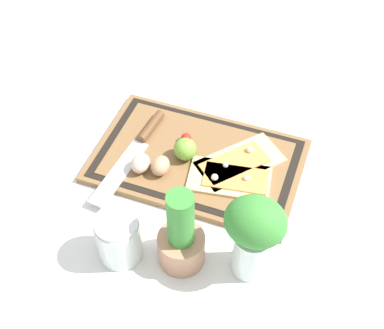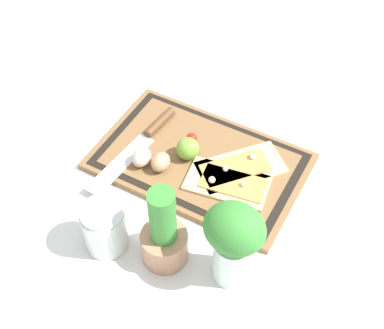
% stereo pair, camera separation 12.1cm
% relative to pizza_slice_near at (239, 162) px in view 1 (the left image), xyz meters
% --- Properties ---
extents(ground_plane, '(6.00, 6.00, 0.00)m').
position_rel_pizza_slice_near_xyz_m(ground_plane, '(0.10, 0.02, -0.02)').
color(ground_plane, silver).
extents(cutting_board, '(0.48, 0.30, 0.02)m').
position_rel_pizza_slice_near_xyz_m(cutting_board, '(0.10, 0.02, -0.01)').
color(cutting_board, brown).
rests_on(cutting_board, ground_plane).
extents(pizza_slice_near, '(0.20, 0.21, 0.02)m').
position_rel_pizza_slice_near_xyz_m(pizza_slice_near, '(0.00, 0.00, 0.00)').
color(pizza_slice_near, '#DBBC7F').
rests_on(pizza_slice_near, cutting_board).
extents(pizza_slice_far, '(0.20, 0.13, 0.02)m').
position_rel_pizza_slice_near_xyz_m(pizza_slice_far, '(0.00, 0.05, 0.00)').
color(pizza_slice_far, '#DBBC7F').
rests_on(pizza_slice_far, cutting_board).
extents(knife, '(0.06, 0.31, 0.02)m').
position_rel_pizza_slice_near_xyz_m(knife, '(0.24, 0.02, 0.00)').
color(knife, silver).
rests_on(knife, cutting_board).
extents(egg_brown, '(0.04, 0.05, 0.04)m').
position_rel_pizza_slice_near_xyz_m(egg_brown, '(0.16, 0.08, 0.02)').
color(egg_brown, tan).
rests_on(egg_brown, cutting_board).
extents(egg_pink, '(0.04, 0.05, 0.04)m').
position_rel_pizza_slice_near_xyz_m(egg_pink, '(0.21, 0.09, 0.02)').
color(egg_pink, beige).
rests_on(egg_pink, cutting_board).
extents(lime, '(0.05, 0.05, 0.05)m').
position_rel_pizza_slice_near_xyz_m(lime, '(0.12, 0.02, 0.02)').
color(lime, '#70A838').
rests_on(lime, cutting_board).
extents(cherry_tomato_red, '(0.02, 0.02, 0.02)m').
position_rel_pizza_slice_near_xyz_m(cherry_tomato_red, '(0.14, -0.02, 0.01)').
color(cherry_tomato_red, red).
rests_on(cherry_tomato_red, cutting_board).
extents(herb_pot, '(0.10, 0.10, 0.21)m').
position_rel_pizza_slice_near_xyz_m(herb_pot, '(0.04, 0.27, 0.05)').
color(herb_pot, '#AD7A5B').
rests_on(herb_pot, ground_plane).
extents(sauce_jar, '(0.09, 0.09, 0.11)m').
position_rel_pizza_slice_near_xyz_m(sauce_jar, '(0.16, 0.30, 0.03)').
color(sauce_jar, silver).
rests_on(sauce_jar, ground_plane).
extents(herb_glass, '(0.12, 0.10, 0.21)m').
position_rel_pizza_slice_near_xyz_m(herb_glass, '(-0.10, 0.24, 0.10)').
color(herb_glass, silver).
rests_on(herb_glass, ground_plane).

